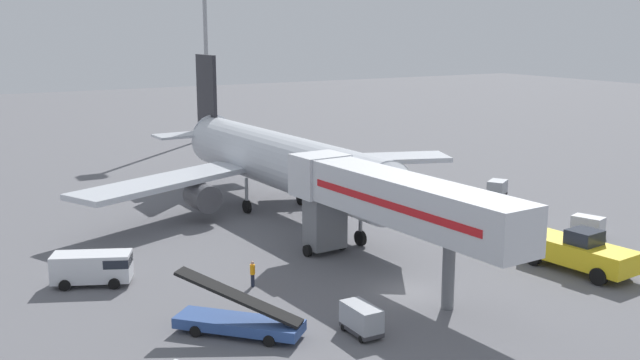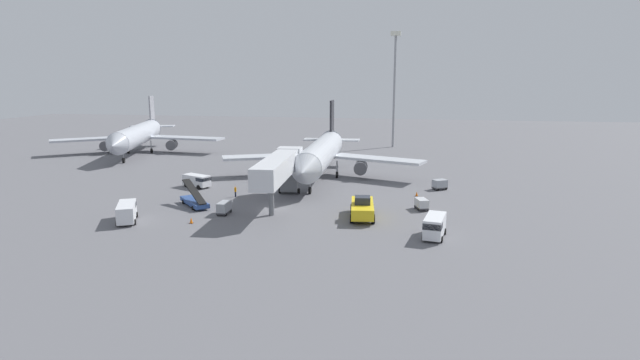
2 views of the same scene
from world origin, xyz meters
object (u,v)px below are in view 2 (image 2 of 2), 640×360
object	(u,v)px
airplane_background	(138,135)
airplane_at_gate	(322,153)
baggage_cart_rear_left	(440,184)
ground_crew_worker_foreground	(235,191)
pushback_tug	(362,208)
safety_cone_alpha	(417,194)
service_van_rear_right	(434,226)
service_van_near_right	(127,211)
service_van_near_left	(197,180)
safety_cone_bravo	(191,220)
belt_loader_truck	(194,201)
baggage_cart_mid_right	(422,204)
baggage_cart_outer_left	(224,207)
jet_bridge	(280,168)
apron_light_mast	(395,69)

from	to	relation	value
airplane_background	airplane_at_gate	bearing A→B (deg)	-23.62
baggage_cart_rear_left	airplane_at_gate	bearing A→B (deg)	163.80
airplane_background	ground_crew_worker_foreground	bearing A→B (deg)	-45.13
pushback_tug	safety_cone_alpha	distance (m)	14.70
pushback_tug	ground_crew_worker_foreground	xyz separation A→B (m)	(-19.24, 7.74, -0.44)
baggage_cart_rear_left	airplane_background	bearing A→B (deg)	158.54
service_van_rear_right	service_van_near_right	bearing A→B (deg)	-179.70
service_van_near_left	airplane_at_gate	bearing A→B (deg)	31.67
safety_cone_alpha	safety_cone_bravo	world-z (taller)	safety_cone_bravo
airplane_at_gate	safety_cone_alpha	world-z (taller)	airplane_at_gate
pushback_tug	ground_crew_worker_foreground	distance (m)	20.75
airplane_at_gate	service_van_near_left	xyz separation A→B (m)	(-17.90, -11.04, -3.18)
pushback_tug	ground_crew_worker_foreground	bearing A→B (deg)	158.08
pushback_tug	service_van_near_left	size ratio (longest dim) A/B	1.53
service_van_near_right	baggage_cart_rear_left	xyz separation A→B (m)	(37.89, 24.83, -0.40)
belt_loader_truck	service_van_near_right	xyz separation A→B (m)	(-4.94, -8.30, 0.49)
pushback_tug	service_van_rear_right	world-z (taller)	pushback_tug
safety_cone_alpha	ground_crew_worker_foreground	bearing A→B (deg)	-168.36
baggage_cart_mid_right	baggage_cart_rear_left	distance (m)	13.08
pushback_tug	service_van_near_right	size ratio (longest dim) A/B	1.33
airplane_at_gate	baggage_cart_outer_left	distance (m)	26.76
service_van_near_left	baggage_cart_rear_left	size ratio (longest dim) A/B	2.03
airplane_at_gate	service_van_rear_right	size ratio (longest dim) A/B	7.40
baggage_cart_rear_left	ground_crew_worker_foreground	bearing A→B (deg)	-160.45
baggage_cart_mid_right	baggage_cart_rear_left	world-z (taller)	baggage_cart_rear_left
baggage_cart_rear_left	service_van_near_right	bearing A→B (deg)	-146.76
airplane_background	safety_cone_bravo	bearing A→B (deg)	-54.66
service_van_rear_right	jet_bridge	bearing A→B (deg)	150.85
belt_loader_truck	service_van_near_right	world-z (taller)	belt_loader_truck
service_van_near_left	service_van_rear_right	xyz separation A→B (m)	(35.86, -19.29, 0.22)
airplane_at_gate	apron_light_mast	size ratio (longest dim) A/B	1.34
pushback_tug	ground_crew_worker_foreground	world-z (taller)	pushback_tug
service_van_near_left	jet_bridge	bearing A→B (deg)	-27.14
baggage_cart_mid_right	airplane_at_gate	bearing A→B (deg)	132.20
safety_cone_alpha	airplane_background	bearing A→B (deg)	153.54
pushback_tug	baggage_cart_rear_left	xyz separation A→B (m)	(10.12, 18.17, -0.43)
pushback_tug	airplane_background	xyz separation A→B (m)	(-55.19, 43.85, 2.97)
service_van_rear_right	safety_cone_bravo	size ratio (longest dim) A/B	7.06
jet_bridge	apron_light_mast	size ratio (longest dim) A/B	0.71
ground_crew_worker_foreground	airplane_background	size ratio (longest dim) A/B	0.04
airplane_background	apron_light_mast	size ratio (longest dim) A/B	1.38
belt_loader_truck	ground_crew_worker_foreground	size ratio (longest dim) A/B	3.82
baggage_cart_rear_left	apron_light_mast	bearing A→B (deg)	101.05
service_van_rear_right	ground_crew_worker_foreground	bearing A→B (deg)	152.84
jet_bridge	apron_light_mast	bearing A→B (deg)	78.41
service_van_rear_right	safety_cone_alpha	world-z (taller)	service_van_rear_right
ground_crew_worker_foreground	service_van_near_right	bearing A→B (deg)	-120.62
airplane_at_gate	baggage_cart_outer_left	xyz separation A→B (m)	(-7.95, -25.32, -3.45)
service_van_near_right	safety_cone_bravo	xyz separation A→B (m)	(7.99, 0.57, -0.91)
belt_loader_truck	safety_cone_bravo	xyz separation A→B (m)	(3.05, -7.73, -0.42)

